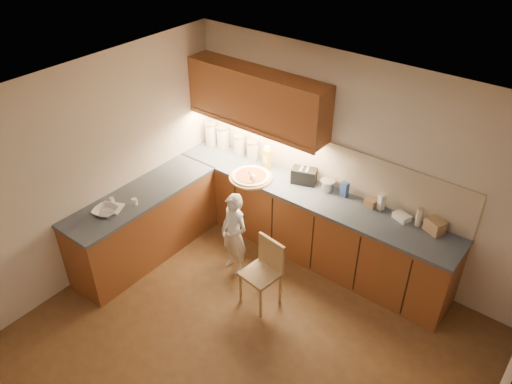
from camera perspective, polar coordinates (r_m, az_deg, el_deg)
room at (r=4.33m, az=-1.42°, el=-3.32°), size 4.54×4.50×2.62m
l_counter at (r=6.30m, az=-0.61°, el=-3.47°), size 3.77×2.62×0.92m
backsplash at (r=6.14m, az=7.67°, el=3.50°), size 3.75×0.02×0.58m
upper_cabinets at (r=6.17m, az=0.09°, el=10.67°), size 1.95×0.36×0.73m
pizza_on_board at (r=6.28m, az=-0.59°, el=1.76°), size 0.55×0.55×0.22m
child at (r=5.98m, az=-2.52°, el=-4.86°), size 0.44×0.33×1.10m
wooden_chair at (r=5.62m, az=1.01°, el=-8.70°), size 0.42×0.42×0.84m
mixing_bowl at (r=5.91m, az=-16.81°, el=-2.12°), size 0.34×0.34×0.07m
canister_a at (r=7.00m, az=-5.16°, el=6.65°), size 0.17×0.17×0.33m
canister_b at (r=6.93m, az=-3.81°, el=6.32°), size 0.18×0.18×0.31m
canister_c at (r=6.74m, az=-1.90°, el=5.40°), size 0.15×0.15×0.28m
canister_d at (r=6.64m, az=-0.38°, el=4.84°), size 0.16×0.16×0.27m
oil_jug at (r=6.46m, az=1.27°, el=3.95°), size 0.12×0.10×0.30m
toaster at (r=6.19m, az=5.50°, el=1.87°), size 0.34×0.27×0.20m
steel_pot at (r=6.10m, az=8.17°, el=0.79°), size 0.18×0.18×0.14m
blue_box at (r=6.01m, az=10.08°, el=0.32°), size 0.10×0.08×0.18m
card_box_a at (r=5.92m, az=12.99°, el=-1.19°), size 0.15×0.12×0.10m
white_bottle at (r=5.87m, az=14.12°, el=-1.13°), size 0.09×0.09×0.20m
flat_pack at (r=5.81m, az=16.33°, el=-2.73°), size 0.21×0.18×0.07m
tall_jar at (r=5.72m, az=18.15°, el=-2.71°), size 0.07×0.07×0.23m
card_box_b at (r=5.71m, az=19.77°, el=-3.67°), size 0.24×0.21×0.15m
dough_cloth at (r=5.99m, az=-16.26°, el=-1.73°), size 0.32×0.29×0.02m
spice_jar_a at (r=6.06m, az=-16.14°, el=-0.93°), size 0.06×0.06×0.07m
spice_jar_b at (r=5.96m, az=-13.73°, el=-1.10°), size 0.08×0.08×0.08m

